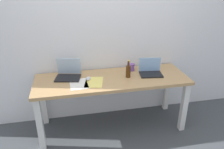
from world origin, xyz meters
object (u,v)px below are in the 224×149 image
at_px(beer_bottle, 128,71).
at_px(coffee_mug, 132,67).
at_px(desk, 112,85).
at_px(laptop_left, 68,74).
at_px(computer_mouse, 88,78).
at_px(laptop_right, 151,71).

xyz_separation_m(beer_bottle, coffee_mug, (0.10, 0.19, -0.04)).
distance_m(desk, coffee_mug, 0.39).
distance_m(laptop_left, coffee_mug, 0.85).
relative_size(laptop_left, coffee_mug, 3.67).
bearing_deg(desk, laptop_left, 166.30).
bearing_deg(desk, beer_bottle, -2.81).
bearing_deg(computer_mouse, desk, 12.19).
xyz_separation_m(laptop_right, coffee_mug, (-0.21, 0.16, 0.00)).
relative_size(beer_bottle, computer_mouse, 2.28).
xyz_separation_m(desk, laptop_left, (-0.54, 0.13, 0.15)).
bearing_deg(beer_bottle, laptop_left, 169.27).
bearing_deg(beer_bottle, laptop_right, 5.61).
distance_m(desk, laptop_left, 0.57).
bearing_deg(laptop_left, beer_bottle, -10.73).
relative_size(laptop_right, computer_mouse, 3.10).
bearing_deg(laptop_right, laptop_left, 174.03).
relative_size(desk, computer_mouse, 19.37).
xyz_separation_m(desk, laptop_right, (0.52, 0.02, 0.14)).
bearing_deg(beer_bottle, computer_mouse, 177.34).
height_order(desk, beer_bottle, beer_bottle).
relative_size(computer_mouse, coffee_mug, 1.05).
height_order(laptop_left, computer_mouse, laptop_left).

